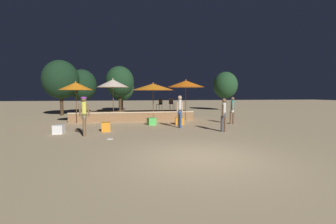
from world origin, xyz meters
name	(u,v)px	position (x,y,z in m)	size (l,w,h in m)	color
ground_plane	(200,157)	(0.00, 0.00, 0.00)	(120.00, 120.00, 0.00)	tan
wooden_deck	(133,116)	(-1.78, 10.64, 0.30)	(8.72, 2.58, 0.69)	olive
patio_umbrella_0	(153,87)	(-0.39, 9.38, 2.44)	(2.97, 2.97, 2.76)	brown
patio_umbrella_1	(113,83)	(-3.17, 9.53, 2.67)	(2.21, 2.21, 3.02)	brown
patio_umbrella_2	(76,86)	(-5.52, 9.14, 2.45)	(2.16, 2.16, 2.79)	brown
patio_umbrella_3	(186,84)	(1.98, 9.36, 2.67)	(2.69, 2.69, 2.99)	brown
cube_seat_0	(179,121)	(1.05, 7.39, 0.22)	(0.58, 0.58, 0.44)	orange
cube_seat_1	(59,129)	(-5.52, 5.16, 0.22)	(0.51, 0.51, 0.44)	white
cube_seat_2	(151,121)	(-0.73, 7.42, 0.23)	(0.58, 0.58, 0.45)	#4CC651
cube_seat_3	(106,127)	(-3.31, 5.43, 0.24)	(0.47, 0.47, 0.48)	orange
person_0	(232,109)	(4.47, 6.98, 0.95)	(0.36, 0.49, 1.75)	brown
person_1	(224,114)	(2.66, 4.26, 0.93)	(0.36, 0.43, 1.72)	brown
person_2	(84,114)	(-4.15, 4.23, 1.05)	(0.49, 0.31, 1.82)	#72664C
person_3	(180,110)	(0.74, 5.93, 1.03)	(0.45, 0.30, 1.85)	tan
bistro_chair_0	(160,103)	(0.26, 10.59, 1.23)	(0.48, 0.48, 0.90)	#2D3338
bistro_chair_1	(171,103)	(1.33, 11.46, 1.23)	(0.41, 0.41, 0.90)	#47474C
frisbee_disc	(110,139)	(-2.95, 3.32, 0.02)	(0.28, 0.28, 0.03)	white
background_tree_0	(122,87)	(-2.86, 20.12, 2.70)	(2.83, 2.83, 4.27)	#3D2B1C
background_tree_1	(120,82)	(-2.93, 16.25, 3.14)	(2.75, 2.75, 4.66)	#3D2B1C
background_tree_2	(225,85)	(9.14, 18.41, 2.96)	(2.82, 2.82, 4.52)	#3D2B1C
background_tree_3	(61,80)	(-8.04, 15.03, 3.21)	(3.12, 3.12, 4.93)	#3D2B1C
background_tree_4	(82,85)	(-6.62, 17.08, 2.83)	(2.78, 2.78, 4.36)	#3D2B1C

